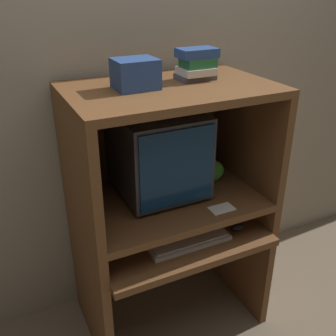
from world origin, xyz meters
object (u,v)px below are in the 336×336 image
book_stack (197,64)px  storage_box (135,74)px  mouse (237,227)px  keyboard (188,240)px  snack_bag (211,171)px  crt_monitor (158,152)px

book_stack → storage_box: 0.31m
mouse → book_stack: size_ratio=0.38×
keyboard → storage_box: size_ratio=2.28×
snack_bag → storage_box: bearing=-175.3°
book_stack → storage_box: book_stack is taller
crt_monitor → book_stack: 0.45m
crt_monitor → book_stack: bearing=-7.8°
book_stack → snack_bag: bearing=4.3°
crt_monitor → storage_box: (-0.12, -0.05, 0.40)m
keyboard → snack_bag: bearing=41.7°
crt_monitor → storage_box: 0.42m
keyboard → storage_box: storage_box is taller
keyboard → snack_bag: size_ratio=2.84×
keyboard → book_stack: size_ratio=2.32×
crt_monitor → storage_box: storage_box is taller
mouse → book_stack: 0.82m
crt_monitor → mouse: bearing=-40.3°
mouse → snack_bag: size_ratio=0.46×
crt_monitor → keyboard: size_ratio=1.05×
crt_monitor → book_stack: size_ratio=2.43×
mouse → storage_box: size_ratio=0.37×
book_stack → storage_box: size_ratio=0.98×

